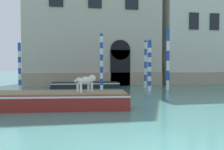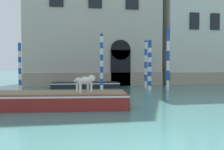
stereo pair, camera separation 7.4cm
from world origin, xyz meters
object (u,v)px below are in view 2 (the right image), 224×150
object	(u,v)px
mooring_pole_0	(168,59)
mooring_pole_3	(102,62)
boat_foreground	(40,100)
mooring_pole_1	(150,65)
mooring_pole_2	(146,64)
boat_moored_near_palazzo	(85,85)
dog_on_deck	(86,81)
mooring_pole_5	(20,66)

from	to	relation	value
mooring_pole_0	mooring_pole_3	distance (m)	4.89
boat_foreground	mooring_pole_1	distance (m)	9.67
mooring_pole_3	boat_foreground	bearing A→B (deg)	-118.44
mooring_pole_0	mooring_pole_2	bearing A→B (deg)	114.33
mooring_pole_2	boat_foreground	bearing A→B (deg)	-131.15
boat_foreground	boat_moored_near_palazzo	xyz separation A→B (m)	(2.70, 9.35, -0.16)
mooring_pole_0	mooring_pole_2	xyz separation A→B (m)	(-1.01, 2.23, -0.35)
mooring_pole_2	mooring_pole_3	distance (m)	4.29
mooring_pole_3	boat_moored_near_palazzo	bearing A→B (deg)	110.87
mooring_pole_3	dog_on_deck	bearing A→B (deg)	-103.37
mooring_pole_5	dog_on_deck	bearing A→B (deg)	-62.77
boat_moored_near_palazzo	mooring_pole_5	size ratio (longest dim) A/B	1.58
boat_moored_near_palazzo	mooring_pole_3	xyz separation A→B (m)	(0.98, -2.56, 1.85)
boat_foreground	mooring_pole_5	xyz separation A→B (m)	(-2.08, 7.68, 1.36)
boat_moored_near_palazzo	mooring_pole_1	xyz separation A→B (m)	(4.43, -2.99, 1.64)
dog_on_deck	mooring_pole_0	xyz separation A→B (m)	(6.55, 6.67, 1.07)
boat_moored_near_palazzo	mooring_pole_1	world-z (taller)	mooring_pole_1
dog_on_deck	mooring_pole_1	distance (m)	8.40
mooring_pole_1	mooring_pole_2	xyz separation A→B (m)	(0.42, 2.27, 0.08)
dog_on_deck	mooring_pole_3	size ratio (longest dim) A/B	0.25
mooring_pole_2	mooring_pole_3	bearing A→B (deg)	-154.52
dog_on_deck	mooring_pole_3	distance (m)	7.30
boat_foreground	mooring_pole_1	world-z (taller)	mooring_pole_1
mooring_pole_5	boat_foreground	bearing A→B (deg)	-74.83
boat_moored_near_palazzo	mooring_pole_3	bearing A→B (deg)	-66.22
boat_foreground	mooring_pole_3	bearing A→B (deg)	67.64
boat_moored_near_palazzo	mooring_pole_0	world-z (taller)	mooring_pole_0
mooring_pole_0	mooring_pole_5	world-z (taller)	mooring_pole_0
boat_moored_near_palazzo	mooring_pole_2	bearing A→B (deg)	-5.54
mooring_pole_0	mooring_pole_1	size ratio (longest dim) A/B	1.23
mooring_pole_2	mooring_pole_5	bearing A→B (deg)	-174.35
mooring_pole_0	mooring_pole_5	xyz separation A→B (m)	(-10.63, 1.27, -0.55)
mooring_pole_2	mooring_pole_1	bearing A→B (deg)	-100.38
dog_on_deck	mooring_pole_2	bearing A→B (deg)	24.76
dog_on_deck	mooring_pole_1	bearing A→B (deg)	18.94
dog_on_deck	mooring_pole_5	distance (m)	8.94
boat_moored_near_palazzo	mooring_pole_3	distance (m)	3.31
mooring_pole_1	mooring_pole_5	xyz separation A→B (m)	(-9.21, 1.32, -0.12)
dog_on_deck	mooring_pole_2	size ratio (longest dim) A/B	0.26
boat_foreground	mooring_pole_1	size ratio (longest dim) A/B	2.14
boat_foreground	mooring_pole_0	distance (m)	10.85
boat_moored_near_palazzo	boat_foreground	bearing A→B (deg)	-103.19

